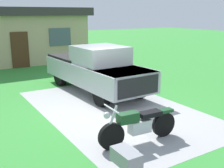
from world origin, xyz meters
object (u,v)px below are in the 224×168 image
object	(u,v)px
motorcycle	(138,125)
pickup_truck	(95,68)
mailbox	(126,168)
neighbor_house	(9,35)

from	to	relation	value
motorcycle	pickup_truck	xyz separation A→B (m)	(1.38, 4.82, 0.48)
motorcycle	pickup_truck	world-z (taller)	pickup_truck
mailbox	neighbor_house	bearing A→B (deg)	83.25
pickup_truck	neighbor_house	xyz separation A→B (m)	(-1.32, 9.29, 0.84)
motorcycle	mailbox	size ratio (longest dim) A/B	1.76
motorcycle	mailbox	bearing A→B (deg)	-130.89
pickup_truck	neighbor_house	distance (m)	9.42
pickup_truck	mailbox	xyz separation A→B (m)	(-3.25, -6.98, 0.03)
pickup_truck	neighbor_house	size ratio (longest dim) A/B	0.59
mailbox	pickup_truck	bearing A→B (deg)	65.04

